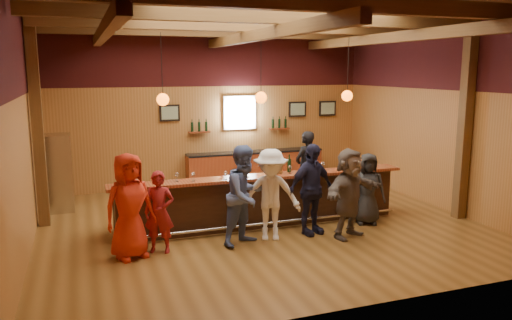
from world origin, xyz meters
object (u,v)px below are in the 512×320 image
object	(u,v)px
customer_navy	(311,189)
customer_brown	(349,193)
bartender	(306,168)
ice_bucket	(277,167)
bar_counter	(259,199)
back_bar_cabinet	(255,167)
customer_denim	(245,195)
bottle_a	(281,166)
stainless_fridge	(57,173)
customer_white	(271,195)
customer_redvest	(159,212)
customer_dark	(368,189)
customer_orange	(129,206)

from	to	relation	value
customer_navy	customer_brown	distance (m)	0.75
bartender	ice_bucket	bearing A→B (deg)	21.21
bar_counter	bartender	size ratio (longest dim) A/B	3.50
back_bar_cabinet	customer_denim	size ratio (longest dim) A/B	2.11
bottle_a	stainless_fridge	bearing A→B (deg)	150.04
stainless_fridge	customer_white	size ratio (longest dim) A/B	1.01
bar_counter	customer_redvest	size ratio (longest dim) A/B	4.22
back_bar_cabinet	customer_dark	size ratio (longest dim) A/B	2.62
ice_bucket	bartender	bearing A→B (deg)	45.63
ice_bucket	bottle_a	distance (m)	0.12
bar_counter	customer_navy	world-z (taller)	customer_navy
bartender	customer_dark	bearing A→B (deg)	81.83
customer_redvest	customer_dark	xyz separation A→B (m)	(4.45, 0.23, 0.02)
customer_denim	customer_brown	size ratio (longest dim) A/B	1.07
customer_brown	customer_dark	distance (m)	1.05
customer_orange	customer_navy	bearing A→B (deg)	-18.27
stainless_fridge	customer_redvest	bearing A→B (deg)	-62.58
bottle_a	bar_counter	bearing A→B (deg)	158.40
back_bar_cabinet	customer_white	size ratio (longest dim) A/B	2.24
back_bar_cabinet	ice_bucket	bearing A→B (deg)	-102.81
bottle_a	customer_white	bearing A→B (deg)	-122.41
ice_bucket	customer_white	bearing A→B (deg)	-118.93
bartender	bottle_a	size ratio (longest dim) A/B	5.38
customer_dark	customer_orange	bearing A→B (deg)	-156.09
bar_counter	bartender	xyz separation A→B (m)	(1.60, 1.08, 0.38)
stainless_fridge	customer_denim	world-z (taller)	customer_denim
customer_denim	customer_brown	distance (m)	2.06
back_bar_cabinet	customer_orange	world-z (taller)	customer_orange
stainless_fridge	bartender	distance (m)	5.88
bottle_a	ice_bucket	bearing A→B (deg)	-151.27
customer_orange	bartender	distance (m)	4.95
customer_orange	customer_dark	bearing A→B (deg)	-16.37
customer_denim	bartender	distance (m)	3.21
back_bar_cabinet	customer_orange	size ratio (longest dim) A/B	2.14
back_bar_cabinet	customer_dark	xyz separation A→B (m)	(0.98, -4.41, 0.29)
bar_counter	bottle_a	size ratio (longest dim) A/B	18.84
ice_bucket	bottle_a	size ratio (longest dim) A/B	0.77
customer_orange	customer_redvest	size ratio (longest dim) A/B	1.25
customer_navy	back_bar_cabinet	bearing A→B (deg)	68.94
customer_navy	bartender	xyz separation A→B (m)	(0.88, 2.13, -0.02)
bar_counter	stainless_fridge	world-z (taller)	stainless_fridge
customer_redvest	customer_white	distance (m)	2.14
back_bar_cabinet	customer_navy	world-z (taller)	customer_navy
back_bar_cabinet	customer_denim	world-z (taller)	customer_denim
customer_dark	bottle_a	distance (m)	1.91
stainless_fridge	bar_counter	bearing A→B (deg)	-30.76
customer_denim	bartender	size ratio (longest dim) A/B	1.05
customer_redvest	bottle_a	world-z (taller)	customer_redvest
customer_dark	bottle_a	bearing A→B (deg)	179.13
customer_orange	bottle_a	world-z (taller)	customer_orange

